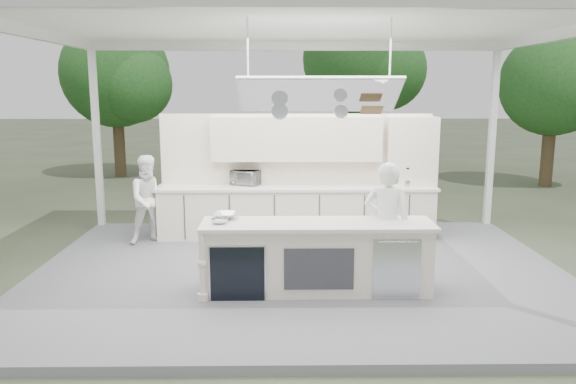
{
  "coord_description": "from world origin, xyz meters",
  "views": [
    {
      "loc": [
        -0.29,
        -8.16,
        2.83
      ],
      "look_at": [
        -0.18,
        0.4,
        1.24
      ],
      "focal_mm": 35.0,
      "sensor_mm": 36.0,
      "label": 1
    }
  ],
  "objects_px": {
    "back_counter": "(296,212)",
    "head_chef": "(387,224)",
    "sous_chef": "(150,199)",
    "demo_island": "(316,257)"
  },
  "relations": [
    {
      "from": "demo_island",
      "to": "sous_chef",
      "type": "distance_m",
      "value": 3.72
    },
    {
      "from": "back_counter",
      "to": "sous_chef",
      "type": "xyz_separation_m",
      "value": [
        -2.59,
        -0.35,
        0.3
      ]
    },
    {
      "from": "head_chef",
      "to": "sous_chef",
      "type": "bearing_deg",
      "value": -13.44
    },
    {
      "from": "back_counter",
      "to": "demo_island",
      "type": "bearing_deg",
      "value": -86.37
    },
    {
      "from": "back_counter",
      "to": "head_chef",
      "type": "distance_m",
      "value": 2.84
    },
    {
      "from": "demo_island",
      "to": "back_counter",
      "type": "bearing_deg",
      "value": 93.63
    },
    {
      "from": "back_counter",
      "to": "head_chef",
      "type": "xyz_separation_m",
      "value": [
        1.17,
        -2.56,
        0.39
      ]
    },
    {
      "from": "demo_island",
      "to": "sous_chef",
      "type": "bearing_deg",
      "value": 138.4
    },
    {
      "from": "demo_island",
      "to": "sous_chef",
      "type": "relative_size",
      "value": 1.98
    },
    {
      "from": "sous_chef",
      "to": "demo_island",
      "type": "bearing_deg",
      "value": -66.19
    }
  ]
}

